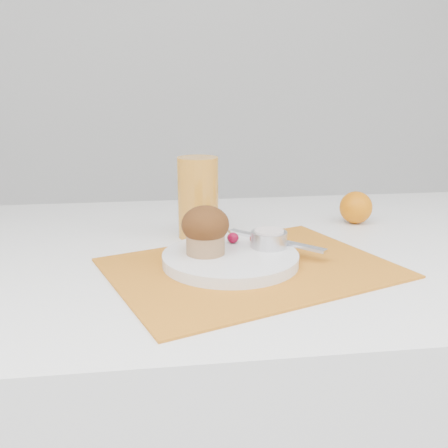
{
  "coord_description": "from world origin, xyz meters",
  "views": [
    {
      "loc": [
        -0.21,
        -0.83,
        1.04
      ],
      "look_at": [
        -0.09,
        0.03,
        0.8
      ],
      "focal_mm": 40.0,
      "sensor_mm": 36.0,
      "label": 1
    }
  ],
  "objects": [
    {
      "name": "table",
      "position": [
        0.0,
        0.05,
        0.38
      ],
      "size": [
        1.2,
        0.8,
        0.75
      ],
      "primitive_type": "cube",
      "color": "white",
      "rests_on": "ground"
    },
    {
      "name": "cream",
      "position": [
        -0.02,
        -0.03,
        0.8
      ],
      "size": [
        0.06,
        0.06,
        0.01
      ],
      "primitive_type": "cylinder",
      "rotation": [
        0.0,
        0.0,
        0.32
      ],
      "color": "silver",
      "rests_on": "ramekin"
    },
    {
      "name": "raspberry_far",
      "position": [
        -0.04,
        -0.01,
        0.78
      ],
      "size": [
        0.02,
        0.02,
        0.02
      ],
      "primitive_type": "ellipsoid",
      "color": "#610204",
      "rests_on": "plate"
    },
    {
      "name": "muffin",
      "position": [
        -0.13,
        -0.05,
        0.81
      ],
      "size": [
        0.08,
        0.08,
        0.08
      ],
      "color": "#AF8054",
      "rests_on": "plate"
    },
    {
      "name": "placemat",
      "position": [
        -0.06,
        -0.07,
        0.75
      ],
      "size": [
        0.53,
        0.46,
        0.0
      ],
      "primitive_type": "cube",
      "rotation": [
        0.0,
        0.0,
        0.35
      ],
      "color": "orange",
      "rests_on": "table"
    },
    {
      "name": "plate",
      "position": [
        -0.09,
        -0.05,
        0.76
      ],
      "size": [
        0.24,
        0.24,
        0.02
      ],
      "primitive_type": "cylinder",
      "rotation": [
        0.0,
        0.0,
        -0.09
      ],
      "color": "white",
      "rests_on": "placemat"
    },
    {
      "name": "orange",
      "position": [
        0.22,
        0.17,
        0.78
      ],
      "size": [
        0.07,
        0.07,
        0.07
      ],
      "primitive_type": "sphere",
      "color": "orange",
      "rests_on": "table"
    },
    {
      "name": "raspberry_near",
      "position": [
        -0.08,
        0.0,
        0.78
      ],
      "size": [
        0.02,
        0.02,
        0.02
      ],
      "primitive_type": "ellipsoid",
      "color": "#5D0219",
      "rests_on": "plate"
    },
    {
      "name": "juice_glass",
      "position": [
        -0.13,
        0.12,
        0.83
      ],
      "size": [
        0.1,
        0.1,
        0.16
      ],
      "primitive_type": "cylinder",
      "rotation": [
        0.0,
        0.0,
        0.33
      ],
      "color": "orange",
      "rests_on": "table"
    },
    {
      "name": "butter_knife",
      "position": [
        -0.0,
        -0.0,
        0.77
      ],
      "size": [
        0.15,
        0.15,
        0.0
      ],
      "primitive_type": "cube",
      "rotation": [
        0.0,
        0.0,
        -0.8
      ],
      "color": "silver",
      "rests_on": "plate"
    },
    {
      "name": "ramekin",
      "position": [
        -0.02,
        -0.03,
        0.79
      ],
      "size": [
        0.06,
        0.06,
        0.03
      ],
      "primitive_type": "cylinder",
      "rotation": [
        0.0,
        0.0,
        -0.0
      ],
      "color": "silver",
      "rests_on": "plate"
    }
  ]
}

